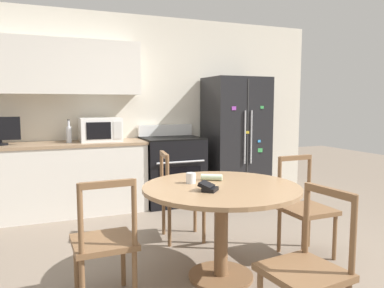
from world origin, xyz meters
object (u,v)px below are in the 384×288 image
object	(u,v)px
oven_range	(172,170)
dining_chair_left	(104,243)
microwave	(100,130)
refrigerator	(236,138)
dining_chair_right	(305,208)
dining_chair_near	(307,270)
counter_bottle	(69,134)
dining_chair_far	(180,197)
wallet	(208,187)
candle_glass	(191,179)
countertop_tv	(0,130)

from	to	relation	value
oven_range	dining_chair_left	size ratio (longest dim) A/B	1.20
microwave	dining_chair_left	xyz separation A→B (m)	(-0.34, -2.35, -0.62)
refrigerator	dining_chair_right	world-z (taller)	refrigerator
dining_chair_right	dining_chair_near	size ratio (longest dim) A/B	1.00
counter_bottle	dining_chair_far	size ratio (longest dim) A/B	0.32
microwave	oven_range	bearing A→B (deg)	-2.57
microwave	dining_chair_far	size ratio (longest dim) A/B	0.57
dining_chair_left	dining_chair_right	bearing A→B (deg)	3.81
refrigerator	dining_chair_far	xyz separation A→B (m)	(-1.36, -1.32, -0.44)
dining_chair_right	dining_chair_left	distance (m)	1.84
dining_chair_near	microwave	bearing A→B (deg)	5.05
refrigerator	dining_chair_right	size ratio (longest dim) A/B	1.95
oven_range	dining_chair_far	xyz separation A→B (m)	(-0.38, -1.34, -0.03)
counter_bottle	dining_chair_far	xyz separation A→B (m)	(0.97, -1.34, -0.58)
wallet	microwave	bearing A→B (deg)	99.58
oven_range	microwave	size ratio (longest dim) A/B	2.10
candle_glass	wallet	distance (m)	0.30
counter_bottle	candle_glass	xyz separation A→B (m)	(0.78, -2.10, -0.22)
refrigerator	candle_glass	bearing A→B (deg)	-126.69
oven_range	dining_chair_near	world-z (taller)	oven_range
dining_chair_right	microwave	bearing A→B (deg)	-56.29
counter_bottle	dining_chair_right	world-z (taller)	counter_bottle
countertop_tv	wallet	distance (m)	2.89
candle_glass	dining_chair_near	bearing A→B (deg)	-75.25
dining_chair_near	candle_glass	world-z (taller)	dining_chair_near
countertop_tv	counter_bottle	size ratio (longest dim) A/B	1.50
oven_range	microwave	xyz separation A→B (m)	(-0.96, 0.04, 0.58)
countertop_tv	candle_glass	size ratio (longest dim) A/B	5.16
refrigerator	oven_range	size ratio (longest dim) A/B	1.63
dining_chair_far	dining_chair_left	size ratio (longest dim) A/B	1.00
dining_chair_right	candle_glass	size ratio (longest dim) A/B	10.66
countertop_tv	candle_glass	bearing A→B (deg)	-53.99
counter_bottle	wallet	distance (m)	2.53
microwave	dining_chair_left	distance (m)	2.46
counter_bottle	dining_chair_right	xyz separation A→B (m)	(1.88, -2.15, -0.58)
counter_bottle	dining_chair_right	size ratio (longest dim) A/B	0.32
candle_glass	countertop_tv	bearing A→B (deg)	126.01
refrigerator	countertop_tv	bearing A→B (deg)	179.10
refrigerator	dining_chair_near	bearing A→B (deg)	-111.72
oven_range	wallet	bearing A→B (deg)	-102.85
dining_chair_right	wallet	xyz separation A→B (m)	(-1.08, -0.24, 0.34)
candle_glass	wallet	xyz separation A→B (m)	(0.02, -0.30, -0.01)
refrigerator	dining_chair_left	bearing A→B (deg)	-134.82
countertop_tv	dining_chair_left	distance (m)	2.56
countertop_tv	dining_chair_right	bearing A→B (deg)	-39.39
countertop_tv	dining_chair_far	distance (m)	2.30
refrigerator	countertop_tv	distance (m)	3.09
oven_range	candle_glass	distance (m)	2.19
refrigerator	counter_bottle	xyz separation A→B (m)	(-2.33, 0.02, 0.13)
wallet	countertop_tv	bearing A→B (deg)	122.85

